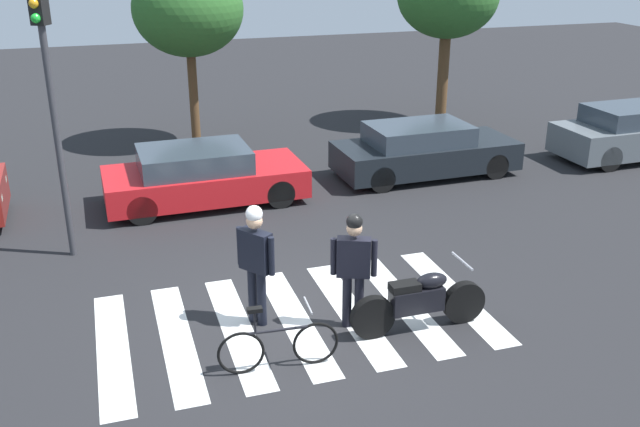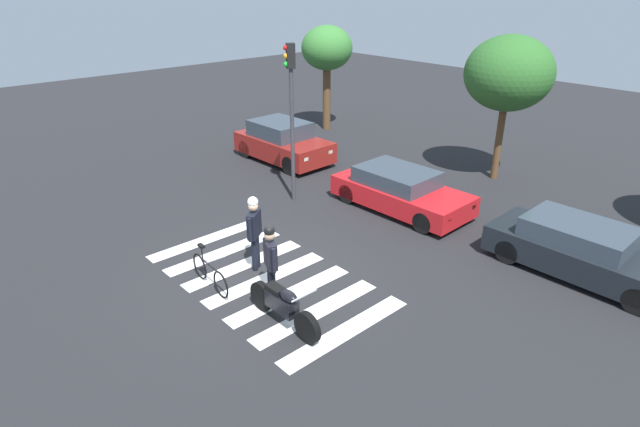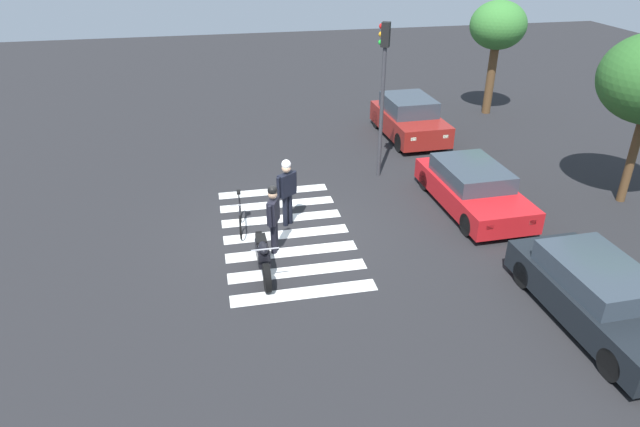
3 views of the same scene
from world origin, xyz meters
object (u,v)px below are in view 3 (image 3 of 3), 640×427
object	(u,v)px
officer_on_foot	(273,214)
car_maroon_wagon	(409,119)
police_motorcycle	(263,255)
leaning_bicycle	(240,217)
car_red_convertible	(473,188)
car_black_suv	(599,296)
officer_by_motorcycle	(287,187)
traffic_light_pole	(383,78)

from	to	relation	value
officer_on_foot	car_maroon_wagon	xyz separation A→B (m)	(-7.31, 6.13, -0.34)
police_motorcycle	leaning_bicycle	xyz separation A→B (m)	(-2.24, -0.36, -0.10)
car_red_convertible	leaning_bicycle	bearing A→B (deg)	-90.38
leaning_bicycle	car_maroon_wagon	distance (m)	9.11
leaning_bicycle	car_black_suv	size ratio (longest dim) A/B	0.38
officer_on_foot	officer_by_motorcycle	world-z (taller)	officer_by_motorcycle
officer_on_foot	car_maroon_wagon	bearing A→B (deg)	140.02
police_motorcycle	car_red_convertible	world-z (taller)	car_red_convertible
officer_by_motorcycle	traffic_light_pole	xyz separation A→B (m)	(-2.69, 3.39, 2.07)
car_black_suv	car_maroon_wagon	bearing A→B (deg)	-179.87
traffic_light_pole	officer_on_foot	bearing A→B (deg)	-44.30
officer_on_foot	police_motorcycle	bearing A→B (deg)	-23.46
traffic_light_pole	police_motorcycle	bearing A→B (deg)	-41.27
car_red_convertible	traffic_light_pole	world-z (taller)	traffic_light_pole
car_red_convertible	traffic_light_pole	xyz separation A→B (m)	(-2.73, -1.98, 2.59)
car_maroon_wagon	traffic_light_pole	world-z (taller)	traffic_light_pole
police_motorcycle	car_red_convertible	bearing A→B (deg)	109.23
leaning_bicycle	car_black_suv	world-z (taller)	car_black_suv
car_red_convertible	police_motorcycle	bearing A→B (deg)	-70.77
officer_by_motorcycle	leaning_bicycle	bearing A→B (deg)	-90.53
police_motorcycle	traffic_light_pole	world-z (taller)	traffic_light_pole
officer_by_motorcycle	car_maroon_wagon	size ratio (longest dim) A/B	0.48
police_motorcycle	car_black_suv	world-z (taller)	car_black_suv
car_maroon_wagon	leaning_bicycle	bearing A→B (deg)	-49.09
officer_by_motorcycle	car_red_convertible	world-z (taller)	officer_by_motorcycle
officer_on_foot	officer_by_motorcycle	bearing A→B (deg)	158.14
car_black_suv	car_red_convertible	bearing A→B (deg)	-177.36
car_red_convertible	officer_on_foot	bearing A→B (deg)	-77.56
car_maroon_wagon	traffic_light_pole	bearing A→B (deg)	-33.82
leaning_bicycle	car_red_convertible	distance (m)	6.66
police_motorcycle	leaning_bicycle	bearing A→B (deg)	-170.76
officer_on_foot	traffic_light_pole	distance (m)	6.02
leaning_bicycle	officer_by_motorcycle	size ratio (longest dim) A/B	0.87
leaning_bicycle	officer_on_foot	xyz separation A→B (m)	(1.35, 0.75, 0.70)
officer_by_motorcycle	car_red_convertible	bearing A→B (deg)	89.65
officer_on_foot	car_black_suv	world-z (taller)	officer_on_foot
car_maroon_wagon	traffic_light_pole	distance (m)	4.66
leaning_bicycle	car_red_convertible	world-z (taller)	car_red_convertible
officer_by_motorcycle	car_black_suv	xyz separation A→B (m)	(5.40, 5.62, -0.50)
car_black_suv	traffic_light_pole	xyz separation A→B (m)	(-8.09, -2.22, 2.57)
police_motorcycle	officer_by_motorcycle	bearing A→B (deg)	157.49
car_red_convertible	car_black_suv	xyz separation A→B (m)	(5.37, 0.25, 0.02)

